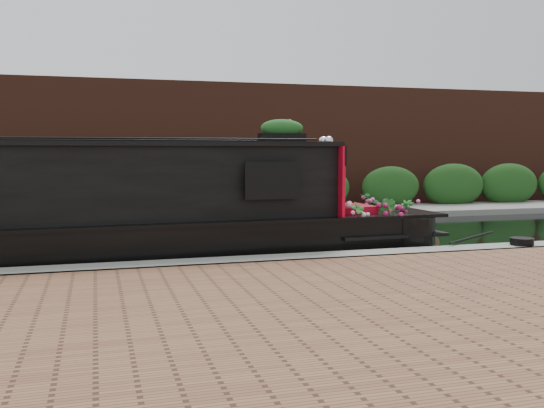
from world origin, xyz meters
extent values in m
plane|color=black|center=(0.00, 0.00, 0.00)|extent=(80.00, 80.00, 0.00)
cube|color=gray|center=(0.00, -3.30, 0.00)|extent=(40.00, 0.60, 0.50)
cube|color=brown|center=(0.00, -7.00, 0.00)|extent=(40.00, 7.00, 0.50)
cube|color=gray|center=(0.00, 4.20, 0.00)|extent=(40.00, 2.40, 0.34)
cube|color=#1A4416|center=(0.00, 5.10, 0.00)|extent=(40.00, 1.10, 2.80)
cube|color=#4C2519|center=(0.00, 7.20, 0.00)|extent=(40.00, 1.00, 8.00)
cube|color=black|center=(-2.50, -1.84, 1.31)|extent=(8.52, 1.94, 1.24)
cube|color=black|center=(-2.50, -1.84, 1.97)|extent=(8.66, 2.09, 0.07)
cube|color=#B2071C|center=(1.75, -1.84, 1.31)|extent=(0.12, 1.61, 1.24)
cube|color=black|center=(0.53, -2.66, 1.38)|extent=(0.83, 0.06, 0.51)
cube|color=#B2071C|center=(2.23, -1.84, 0.64)|extent=(0.77, 0.86, 0.46)
sphere|color=silver|center=(1.76, -1.97, 2.03)|extent=(0.17, 0.17, 0.17)
sphere|color=silver|center=(1.76, -1.72, 2.03)|extent=(0.17, 0.17, 0.17)
cube|color=black|center=(0.95, -1.84, 2.08)|extent=(0.82, 0.28, 0.15)
ellipsoid|color=#CD4A16|center=(0.95, -1.84, 2.27)|extent=(0.90, 0.27, 0.22)
imported|color=#215E21|center=(2.09, -2.54, 0.70)|extent=(0.35, 0.30, 0.57)
imported|color=#215E21|center=(2.70, -2.45, 0.72)|extent=(0.35, 0.39, 0.61)
imported|color=#215E21|center=(3.00, -1.31, 0.72)|extent=(0.71, 0.68, 0.61)
imported|color=#215E21|center=(3.29, -1.99, 0.68)|extent=(0.40, 0.40, 0.54)
imported|color=#215E21|center=(2.10, -1.16, 0.68)|extent=(0.31, 0.34, 0.54)
cylinder|color=olive|center=(3.85, -1.84, 0.14)|extent=(0.28, 0.38, 0.28)
cylinder|color=black|center=(4.80, -3.30, 0.31)|extent=(0.39, 0.39, 0.12)
camera|label=1|loc=(-2.19, -11.95, 1.85)|focal=40.00mm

